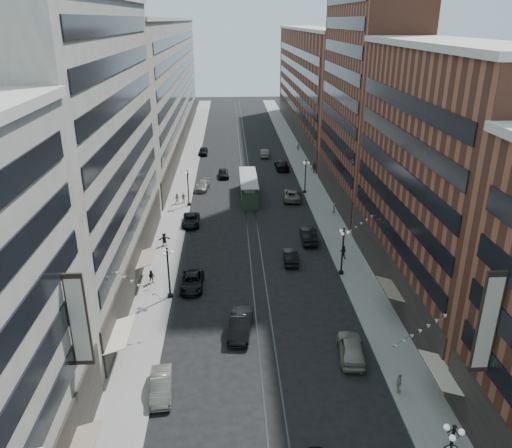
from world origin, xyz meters
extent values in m
plane|color=black|center=(0.00, 60.00, 0.00)|extent=(220.00, 220.00, 0.00)
cube|color=gray|center=(-11.00, 70.00, 0.07)|extent=(4.00, 180.00, 0.15)
cube|color=gray|center=(11.00, 70.00, 0.07)|extent=(4.00, 180.00, 0.15)
cube|color=#2D2D33|center=(-0.70, 70.00, 0.01)|extent=(0.12, 180.00, 0.02)
cube|color=#2D2D33|center=(0.70, 70.00, 0.01)|extent=(0.12, 180.00, 0.02)
cube|color=#ACA698|center=(-17.00, 33.00, 14.00)|extent=(8.00, 36.00, 28.00)
cube|color=#ACA698|center=(-17.00, 96.00, 13.00)|extent=(8.00, 90.00, 26.00)
cube|color=brown|center=(17.00, 28.00, 12.00)|extent=(8.00, 30.00, 24.00)
cube|color=brown|center=(17.00, 56.00, 21.00)|extent=(8.00, 26.00, 42.00)
cube|color=brown|center=(17.00, 105.00, 12.00)|extent=(8.00, 72.00, 24.00)
cylinder|color=black|center=(-9.20, 28.00, 0.30)|extent=(0.56, 0.56, 0.30)
cylinder|color=black|center=(-9.20, 28.00, 2.75)|extent=(0.18, 0.18, 5.20)
sphere|color=black|center=(-9.20, 28.00, 5.55)|extent=(0.24, 0.24, 0.24)
sphere|color=white|center=(-8.75, 28.00, 5.15)|extent=(0.36, 0.36, 0.36)
sphere|color=white|center=(-9.42, 28.39, 5.15)|extent=(0.36, 0.36, 0.36)
sphere|color=white|center=(-9.42, 27.61, 5.15)|extent=(0.36, 0.36, 0.36)
cylinder|color=black|center=(-9.20, 55.00, 0.30)|extent=(0.56, 0.56, 0.30)
cylinder|color=black|center=(-9.20, 55.00, 2.75)|extent=(0.18, 0.18, 5.20)
sphere|color=black|center=(-9.20, 55.00, 5.55)|extent=(0.24, 0.24, 0.24)
sphere|color=white|center=(-8.75, 55.00, 5.15)|extent=(0.36, 0.36, 0.36)
sphere|color=white|center=(-9.42, 55.39, 5.15)|extent=(0.36, 0.36, 0.36)
sphere|color=white|center=(-9.42, 54.61, 5.15)|extent=(0.36, 0.36, 0.36)
sphere|color=black|center=(9.20, 4.00, 5.55)|extent=(0.24, 0.24, 0.24)
sphere|color=white|center=(9.65, 4.00, 5.15)|extent=(0.36, 0.36, 0.36)
sphere|color=white|center=(8.97, 4.39, 5.15)|extent=(0.36, 0.36, 0.36)
sphere|color=white|center=(8.97, 3.61, 5.15)|extent=(0.36, 0.36, 0.36)
cylinder|color=black|center=(9.20, 32.00, 0.30)|extent=(0.56, 0.56, 0.30)
cylinder|color=black|center=(9.20, 32.00, 2.75)|extent=(0.18, 0.18, 5.20)
sphere|color=black|center=(9.20, 32.00, 5.55)|extent=(0.24, 0.24, 0.24)
sphere|color=white|center=(9.65, 32.00, 5.15)|extent=(0.36, 0.36, 0.36)
sphere|color=white|center=(8.97, 32.39, 5.15)|extent=(0.36, 0.36, 0.36)
sphere|color=white|center=(8.97, 31.61, 5.15)|extent=(0.36, 0.36, 0.36)
cylinder|color=black|center=(9.20, 60.00, 0.30)|extent=(0.56, 0.56, 0.30)
cylinder|color=black|center=(9.20, 60.00, 2.75)|extent=(0.18, 0.18, 5.20)
sphere|color=black|center=(9.20, 60.00, 5.55)|extent=(0.24, 0.24, 0.24)
sphere|color=white|center=(9.65, 60.00, 5.15)|extent=(0.36, 0.36, 0.36)
sphere|color=white|center=(8.97, 60.39, 5.15)|extent=(0.36, 0.36, 0.36)
sphere|color=white|center=(8.97, 59.61, 5.15)|extent=(0.36, 0.36, 0.36)
cube|color=#243A27|center=(0.00, 58.59, 1.29)|extent=(2.48, 11.91, 2.58)
cube|color=gray|center=(0.00, 58.59, 2.88)|extent=(1.59, 10.92, 0.60)
cube|color=gray|center=(0.00, 58.59, 3.28)|extent=(2.68, 12.11, 0.15)
cylinder|color=black|center=(0.00, 54.13, 0.35)|extent=(2.28, 0.69, 0.69)
cylinder|color=black|center=(0.00, 63.06, 0.35)|extent=(2.28, 0.69, 0.69)
imported|color=#67665B|center=(-8.40, 13.93, 0.73)|extent=(1.91, 4.56, 1.47)
imported|color=black|center=(-7.12, 30.02, 0.70)|extent=(2.39, 5.09, 1.41)
imported|color=gray|center=(6.94, 17.61, 0.88)|extent=(2.65, 5.36, 1.76)
imported|color=black|center=(-2.20, 21.48, 0.88)|extent=(2.54, 5.54, 1.76)
imported|color=black|center=(-11.43, 30.91, 0.91)|extent=(0.78, 0.49, 1.53)
imported|color=#A19985|center=(9.50, 12.97, 1.00)|extent=(0.71, 1.09, 1.71)
imported|color=black|center=(-8.40, 47.58, 0.69)|extent=(2.32, 4.97, 1.38)
imported|color=slate|center=(-7.51, 62.86, 0.71)|extent=(2.59, 5.11, 1.42)
imported|color=black|center=(-8.40, 86.19, 0.75)|extent=(1.84, 4.45, 1.51)
imported|color=black|center=(6.95, 41.21, 0.87)|extent=(1.98, 5.31, 1.74)
imported|color=#635F58|center=(6.80, 57.15, 0.81)|extent=(3.38, 6.10, 1.61)
imported|color=black|center=(6.93, 74.35, 0.85)|extent=(2.49, 5.92, 1.71)
imported|color=black|center=(-4.05, 69.73, 0.75)|extent=(2.00, 4.47, 1.49)
imported|color=#616056|center=(4.29, 83.73, 0.78)|extent=(1.83, 4.77, 1.55)
imported|color=black|center=(-11.20, 40.53, 0.99)|extent=(1.61, 0.93, 1.67)
imported|color=#ADA38F|center=(-10.09, 56.17, 0.97)|extent=(1.05, 0.78, 1.64)
imported|color=black|center=(10.23, 35.86, 0.95)|extent=(0.89, 0.77, 1.61)
imported|color=gray|center=(11.93, 50.03, 1.01)|extent=(0.74, 0.73, 1.72)
imported|color=black|center=(12.50, 70.86, 1.10)|extent=(1.28, 0.67, 1.90)
imported|color=black|center=(3.96, 35.42, 0.73)|extent=(1.75, 4.52, 1.47)
imported|color=#AEA690|center=(-10.98, 55.72, 0.98)|extent=(0.85, 0.53, 1.66)
imported|color=#B5AC96|center=(11.87, 88.22, 0.91)|extent=(1.46, 0.96, 1.53)
camera|label=1|loc=(-2.86, -16.47, 26.30)|focal=35.00mm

